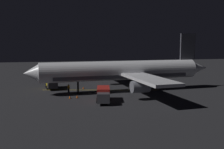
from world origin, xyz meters
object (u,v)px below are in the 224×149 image
at_px(traffic_cone_near_left, 77,97).
at_px(traffic_cone_near_right, 83,88).
at_px(baggage_truck, 52,83).
at_px(traffic_cone_far, 100,88).
at_px(ground_crew_worker, 69,88).
at_px(catering_truck, 103,95).
at_px(traffic_cone_under_wing, 70,97).
at_px(airliner, 124,71).

bearing_deg(traffic_cone_near_left, traffic_cone_near_right, -14.04).
relative_size(baggage_truck, traffic_cone_near_left, 10.62).
height_order(baggage_truck, traffic_cone_near_left, baggage_truck).
bearing_deg(traffic_cone_far, traffic_cone_near_left, 144.22).
bearing_deg(traffic_cone_near_left, ground_crew_worker, 11.14).
xyz_separation_m(baggage_truck, ground_crew_worker, (-5.45, -3.30, -0.43)).
height_order(catering_truck, traffic_cone_far, catering_truck).
relative_size(baggage_truck, traffic_cone_far, 10.62).
distance_m(baggage_truck, traffic_cone_near_right, 7.07).
relative_size(ground_crew_worker, traffic_cone_under_wing, 3.16).
distance_m(baggage_truck, traffic_cone_near_left, 11.99).
distance_m(traffic_cone_near_left, traffic_cone_near_right, 9.18).
height_order(traffic_cone_near_left, traffic_cone_under_wing, same).
height_order(traffic_cone_near_left, traffic_cone_near_right, same).
bearing_deg(traffic_cone_far, traffic_cone_near_right, 74.24).
distance_m(traffic_cone_near_right, traffic_cone_under_wing, 9.69).
bearing_deg(airliner, traffic_cone_far, 55.79).
height_order(traffic_cone_near_right, traffic_cone_under_wing, same).
height_order(traffic_cone_near_left, traffic_cone_far, same).
relative_size(airliner, baggage_truck, 6.81).
xyz_separation_m(traffic_cone_near_left, traffic_cone_near_right, (8.90, -2.23, 0.00)).
bearing_deg(ground_crew_worker, catering_truck, -152.01).
distance_m(airliner, ground_crew_worker, 11.83).
relative_size(traffic_cone_near_right, traffic_cone_far, 1.00).
bearing_deg(traffic_cone_near_right, catering_truck, -172.10).
xyz_separation_m(traffic_cone_near_left, traffic_cone_under_wing, (-0.11, 1.31, 0.00)).
distance_m(baggage_truck, catering_truck, 17.29).
xyz_separation_m(catering_truck, ground_crew_worker, (9.65, 5.13, -0.35)).
xyz_separation_m(ground_crew_worker, traffic_cone_under_wing, (-5.76, 0.20, -0.64)).
bearing_deg(traffic_cone_near_left, catering_truck, -134.90).
xyz_separation_m(traffic_cone_near_left, traffic_cone_far, (7.92, -5.71, 0.00)).
xyz_separation_m(airliner, baggage_truck, (6.25, 14.65, -2.79)).
distance_m(baggage_truck, traffic_cone_far, 10.66).
bearing_deg(catering_truck, airliner, -35.11).
xyz_separation_m(ground_crew_worker, traffic_cone_far, (2.27, -6.82, -0.64)).
bearing_deg(traffic_cone_near_right, airliner, -116.89).
bearing_deg(traffic_cone_near_right, ground_crew_worker, 134.25).
xyz_separation_m(airliner, traffic_cone_near_left, (-4.84, 10.24, -3.86)).
distance_m(traffic_cone_near_left, traffic_cone_under_wing, 1.32).
distance_m(catering_truck, traffic_cone_under_wing, 6.67).
relative_size(catering_truck, ground_crew_worker, 3.76).
bearing_deg(catering_truck, traffic_cone_near_left, 45.10).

